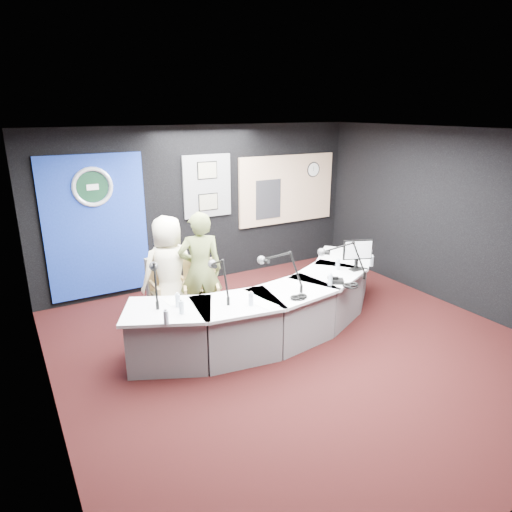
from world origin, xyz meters
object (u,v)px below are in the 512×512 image
broadcast_desk (274,308)px  armchair_right (201,296)px  armchair_left (170,291)px  person_man (169,271)px  person_woman (200,270)px

broadcast_desk → armchair_right: (-0.79, 0.73, 0.08)m
broadcast_desk → armchair_left: (-1.16, 1.02, 0.13)m
broadcast_desk → armchair_left: armchair_left is taller
armchair_left → person_man: size_ratio=0.62×
broadcast_desk → person_woman: (-0.79, 0.73, 0.48)m
armchair_left → person_man: bearing=0.0°
person_man → armchair_right: bearing=139.5°
armchair_right → armchair_left: bearing=160.0°
person_man → armchair_left: bearing=180.0°
armchair_left → person_woman: person_woman is taller
person_man → broadcast_desk: bearing=136.9°
broadcast_desk → armchair_right: 1.08m
armchair_right → person_woman: (-0.00, 0.00, 0.40)m
broadcast_desk → person_woman: bearing=137.5°
armchair_right → person_woman: person_woman is taller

